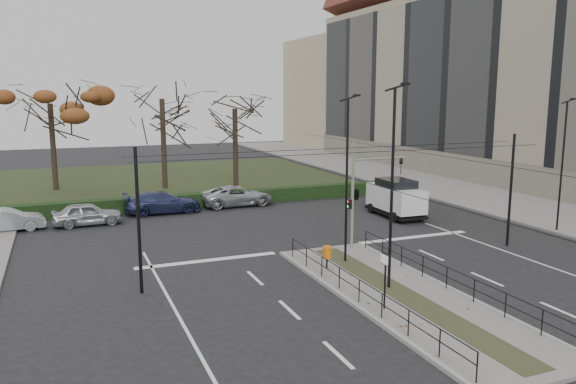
% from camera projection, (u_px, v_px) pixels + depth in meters
% --- Properties ---
extents(ground, '(140.00, 140.00, 0.00)m').
position_uv_depth(ground, '(371.00, 279.00, 24.74)').
color(ground, black).
rests_on(ground, ground).
extents(median_island, '(4.40, 15.00, 0.14)m').
position_uv_depth(median_island, '(403.00, 296.00, 22.45)').
color(median_island, slate).
rests_on(median_island, ground).
extents(sidewalk_east, '(8.00, 90.00, 0.14)m').
position_uv_depth(sidewalk_east, '(418.00, 182.00, 51.49)').
color(sidewalk_east, slate).
rests_on(sidewalk_east, ground).
extents(park, '(38.00, 26.00, 0.10)m').
position_uv_depth(park, '(136.00, 182.00, 51.67)').
color(park, '#212D16').
rests_on(park, ground).
extents(hedge, '(38.00, 1.00, 1.00)m').
position_uv_depth(hedge, '(161.00, 203.00, 39.38)').
color(hedge, black).
rests_on(hedge, ground).
extents(apartment_block, '(13.09, 52.10, 21.64)m').
position_uv_depth(apartment_block, '(496.00, 70.00, 55.21)').
color(apartment_block, tan).
rests_on(apartment_block, ground).
extents(median_railing, '(4.14, 13.24, 0.92)m').
position_uv_depth(median_railing, '(405.00, 275.00, 22.20)').
color(median_railing, black).
rests_on(median_railing, median_island).
extents(catenary, '(20.00, 34.00, 6.00)m').
position_uv_depth(catenary, '(354.00, 196.00, 25.62)').
color(catenary, black).
rests_on(catenary, ground).
extents(traffic_light, '(3.37, 1.94, 4.96)m').
position_uv_depth(traffic_light, '(358.00, 192.00, 28.98)').
color(traffic_light, gray).
rests_on(traffic_light, median_island).
extents(litter_bin, '(0.40, 0.40, 1.02)m').
position_uv_depth(litter_bin, '(327.00, 252.00, 25.70)').
color(litter_bin, black).
rests_on(litter_bin, median_island).
extents(info_panel, '(0.12, 0.55, 2.12)m').
position_uv_depth(info_panel, '(385.00, 266.00, 20.64)').
color(info_panel, black).
rests_on(info_panel, median_island).
extents(streetlamp_median_near, '(0.70, 0.14, 8.34)m').
position_uv_depth(streetlamp_median_near, '(392.00, 186.00, 22.50)').
color(streetlamp_median_near, black).
rests_on(streetlamp_median_near, median_island).
extents(streetlamp_median_far, '(0.66, 0.13, 7.88)m').
position_uv_depth(streetlamp_median_far, '(347.00, 178.00, 26.18)').
color(streetlamp_median_far, black).
rests_on(streetlamp_median_far, median_island).
extents(streetlamp_sidewalk, '(0.64, 0.13, 7.66)m').
position_uv_depth(streetlamp_sidewalk, '(562.00, 164.00, 32.38)').
color(streetlamp_sidewalk, black).
rests_on(streetlamp_sidewalk, sidewalk_east).
extents(parked_car_first, '(4.23, 1.82, 1.42)m').
position_uv_depth(parked_car_first, '(87.00, 214.00, 34.70)').
color(parked_car_first, '#A1A3A9').
rests_on(parked_car_first, ground).
extents(parked_car_second, '(4.26, 1.81, 1.37)m').
position_uv_depth(parked_car_second, '(7.00, 220.00, 33.10)').
color(parked_car_second, '#A1A3A9').
rests_on(parked_car_second, ground).
extents(parked_car_third, '(5.12, 2.10, 1.48)m').
position_uv_depth(parked_car_third, '(163.00, 202.00, 38.22)').
color(parked_car_third, '#21284D').
rests_on(parked_car_third, ground).
extents(parked_car_fourth, '(5.33, 2.57, 1.46)m').
position_uv_depth(parked_car_fourth, '(237.00, 196.00, 40.81)').
color(parked_car_fourth, '#A1A3A9').
rests_on(parked_car_fourth, ground).
extents(white_van, '(2.28, 4.78, 2.50)m').
position_uv_depth(white_van, '(396.00, 197.00, 37.10)').
color(white_van, silver).
rests_on(white_van, ground).
extents(rust_tree, '(7.24, 7.24, 9.41)m').
position_uv_depth(rust_tree, '(50.00, 104.00, 46.10)').
color(rust_tree, black).
rests_on(rust_tree, park).
extents(bare_tree_center, '(6.31, 6.31, 10.02)m').
position_uv_depth(bare_tree_center, '(162.00, 105.00, 46.85)').
color(bare_tree_center, black).
rests_on(bare_tree_center, park).
extents(bare_tree_near, '(6.05, 6.05, 8.91)m').
position_uv_depth(bare_tree_near, '(235.00, 114.00, 47.88)').
color(bare_tree_near, black).
rests_on(bare_tree_near, park).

